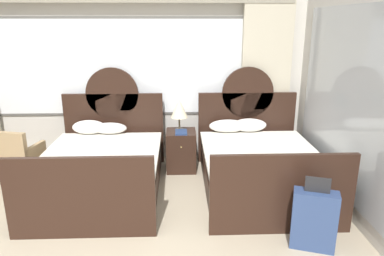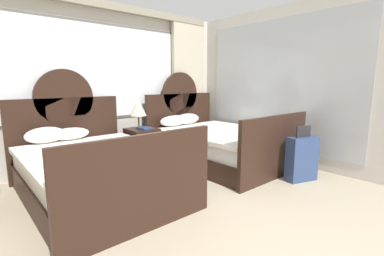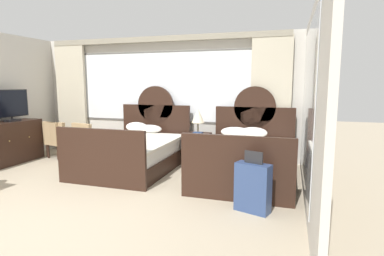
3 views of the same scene
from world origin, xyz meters
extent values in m
cube|color=beige|center=(0.00, 3.65, 1.35)|extent=(6.03, 0.07, 2.70)
cube|color=#5B5954|center=(0.00, 3.61, 1.58)|extent=(4.39, 0.02, 1.59)
cube|color=white|center=(0.00, 3.60, 1.58)|extent=(4.31, 0.02, 1.51)
cube|color=#C1B79E|center=(2.39, 3.52, 1.30)|extent=(0.80, 0.08, 2.60)
cube|color=beige|center=(3.05, 1.51, 1.35)|extent=(0.07, 4.22, 2.70)
cube|color=#B2B7BC|center=(3.01, 1.81, 1.35)|extent=(0.01, 2.95, 2.27)
cube|color=black|center=(-0.10, 2.33, 0.15)|extent=(1.52, 2.13, 0.30)
cube|color=white|center=(-0.10, 2.33, 0.41)|extent=(1.46, 2.03, 0.23)
cube|color=silver|center=(-0.10, 2.25, 0.56)|extent=(1.56, 1.93, 0.06)
cube|color=black|center=(-0.10, 3.42, 0.59)|extent=(1.60, 0.06, 1.18)
cylinder|color=black|center=(-0.10, 3.42, 1.18)|extent=(0.84, 0.06, 0.84)
cube|color=black|center=(-0.10, 1.23, 0.47)|extent=(1.60, 0.06, 0.95)
ellipsoid|color=white|center=(-0.45, 3.17, 0.70)|extent=(0.52, 0.25, 0.22)
ellipsoid|color=white|center=(-0.12, 3.18, 0.68)|extent=(0.53, 0.26, 0.17)
cube|color=black|center=(2.09, 2.33, 0.15)|extent=(1.52, 2.13, 0.30)
cube|color=white|center=(2.09, 2.33, 0.41)|extent=(1.46, 2.03, 0.23)
cube|color=silver|center=(2.09, 2.25, 0.56)|extent=(1.56, 1.93, 0.06)
cube|color=black|center=(2.09, 3.42, 0.59)|extent=(1.60, 0.06, 1.18)
cylinder|color=black|center=(2.09, 3.42, 1.18)|extent=(0.84, 0.06, 0.84)
cube|color=black|center=(2.09, 1.23, 0.47)|extent=(1.60, 0.06, 0.95)
ellipsoid|color=white|center=(1.75, 3.19, 0.69)|extent=(0.60, 0.27, 0.20)
ellipsoid|color=white|center=(2.10, 3.21, 0.69)|extent=(0.55, 0.28, 0.21)
cube|color=black|center=(1.00, 3.08, 0.32)|extent=(0.46, 0.46, 0.64)
sphere|color=tan|center=(1.00, 2.84, 0.46)|extent=(0.02, 0.02, 0.02)
cylinder|color=brown|center=(0.97, 3.14, 0.65)|extent=(0.14, 0.14, 0.02)
cylinder|color=brown|center=(0.97, 3.14, 0.76)|extent=(0.03, 0.03, 0.19)
cone|color=beige|center=(0.97, 3.14, 1.00)|extent=(0.27, 0.27, 0.29)
cube|color=navy|center=(1.00, 2.99, 0.66)|extent=(0.18, 0.26, 0.03)
cube|color=tan|center=(-1.37, 2.77, 0.36)|extent=(0.64, 0.64, 0.10)
cube|color=tan|center=(-1.42, 2.55, 0.61)|extent=(0.54, 0.20, 0.41)
cube|color=tan|center=(-1.14, 2.72, 0.49)|extent=(0.17, 0.48, 0.16)
cube|color=tan|center=(-1.60, 2.83, 0.49)|extent=(0.17, 0.48, 0.16)
cylinder|color=black|center=(-1.11, 2.94, 0.15)|extent=(0.04, 0.04, 0.31)
cylinder|color=black|center=(-1.53, 3.03, 0.15)|extent=(0.04, 0.04, 0.31)
cylinder|color=black|center=(-1.21, 2.51, 0.15)|extent=(0.04, 0.04, 0.31)
cylinder|color=black|center=(-1.63, 2.61, 0.15)|extent=(0.04, 0.04, 0.31)
cube|color=navy|center=(2.35, 0.95, 0.32)|extent=(0.49, 0.32, 0.64)
cube|color=#232326|center=(2.35, 0.95, 0.72)|extent=(0.24, 0.10, 0.16)
cylinder|color=black|center=(2.18, 1.01, 0.03)|extent=(0.05, 0.03, 0.05)
cylinder|color=black|center=(2.52, 0.90, 0.03)|extent=(0.05, 0.03, 0.05)
camera|label=1|loc=(0.97, -2.27, 2.30)|focal=33.50mm
camera|label=2|loc=(-1.33, -0.89, 1.41)|focal=25.61mm
camera|label=3|loc=(2.76, -2.98, 1.65)|focal=29.22mm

